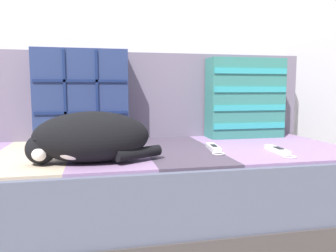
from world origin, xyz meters
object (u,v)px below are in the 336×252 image
(throw_pillow_quilted, at_px, (82,97))
(game_remote_far, at_px, (278,150))
(sleeping_cat, at_px, (88,139))
(game_remote_near, at_px, (214,148))
(throw_pillow_striped, at_px, (245,98))
(couch, at_px, (143,195))

(throw_pillow_quilted, distance_m, game_remote_far, 0.90)
(throw_pillow_quilted, height_order, sleeping_cat, throw_pillow_quilted)
(game_remote_near, xyz_separation_m, game_remote_far, (0.23, -0.10, 0.00))
(throw_pillow_striped, bearing_deg, game_remote_far, -97.33)
(couch, xyz_separation_m, game_remote_far, (0.51, -0.22, 0.22))
(couch, relative_size, sleeping_cat, 4.03)
(couch, xyz_separation_m, game_remote_near, (0.28, -0.11, 0.22))
(game_remote_near, distance_m, game_remote_far, 0.25)
(couch, xyz_separation_m, throw_pillow_quilted, (-0.25, 0.21, 0.43))
(sleeping_cat, bearing_deg, game_remote_near, 14.62)
(throw_pillow_quilted, height_order, throw_pillow_striped, throw_pillow_quilted)
(throw_pillow_striped, bearing_deg, throw_pillow_quilted, 179.96)
(game_remote_far, bearing_deg, throw_pillow_quilted, 150.83)
(game_remote_far, bearing_deg, game_remote_near, 155.47)
(couch, relative_size, throw_pillow_quilted, 4.29)
(sleeping_cat, bearing_deg, game_remote_far, 1.97)
(couch, bearing_deg, throw_pillow_quilted, 140.80)
(game_remote_near, bearing_deg, throw_pillow_striped, 48.48)
(throw_pillow_striped, distance_m, sleeping_cat, 0.91)
(throw_pillow_striped, xyz_separation_m, game_remote_far, (-0.05, -0.43, -0.19))
(throw_pillow_striped, bearing_deg, sleeping_cat, -150.03)
(throw_pillow_quilted, bearing_deg, game_remote_far, -29.17)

